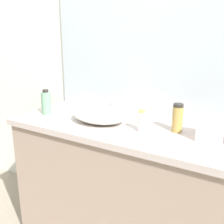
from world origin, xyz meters
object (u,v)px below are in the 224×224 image
at_px(spray_can, 46,103).
at_px(candle_jar, 67,110).
at_px(perfume_bottle, 142,121).
at_px(sink_basin, 99,114).
at_px(lotion_bottle, 178,118).
at_px(tissue_box, 212,127).

xyz_separation_m(spray_can, candle_jar, (0.10, 0.10, -0.06)).
bearing_deg(perfume_bottle, sink_basin, 177.39).
bearing_deg(lotion_bottle, sink_basin, -170.04).
distance_m(sink_basin, lotion_bottle, 0.48).
relative_size(sink_basin, tissue_box, 2.19).
distance_m(lotion_bottle, perfume_bottle, 0.20).
bearing_deg(candle_jar, perfume_bottle, -6.52).
bearing_deg(lotion_bottle, candle_jar, -178.01).
xyz_separation_m(lotion_bottle, perfume_bottle, (-0.18, -0.10, -0.02)).
bearing_deg(sink_basin, candle_jar, 169.79).
xyz_separation_m(sink_basin, spray_can, (-0.41, -0.04, 0.03)).
bearing_deg(tissue_box, lotion_bottle, 171.60).
height_order(lotion_bottle, perfume_bottle, lotion_bottle).
bearing_deg(tissue_box, spray_can, -174.91).
relative_size(sink_basin, spray_can, 2.11).
bearing_deg(spray_can, perfume_bottle, 2.24).
height_order(sink_basin, spray_can, spray_can).
xyz_separation_m(perfume_bottle, tissue_box, (0.37, 0.07, 0.01)).
relative_size(sink_basin, candle_jar, 7.85).
distance_m(lotion_bottle, tissue_box, 0.20).
height_order(lotion_bottle, candle_jar, lotion_bottle).
bearing_deg(candle_jar, spray_can, -134.91).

